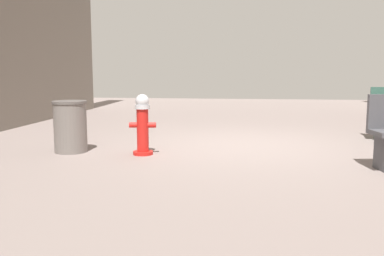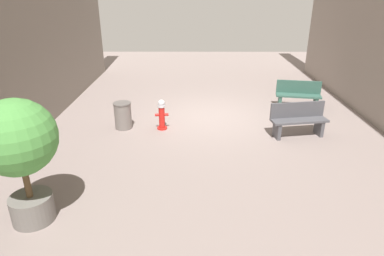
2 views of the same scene
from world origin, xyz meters
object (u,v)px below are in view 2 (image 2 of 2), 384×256
Objects in this scene: fire_hydrant at (162,114)px; bench_far at (298,119)px; trash_bin at (123,115)px; bench_near at (298,95)px; planter_tree at (19,146)px.

bench_far reaches higher than fire_hydrant.
fire_hydrant is 1.14× the size of trash_bin.
bench_near is 0.95× the size of bench_far.
planter_tree reaches higher than bench_near.
bench_far is 5.04m from trash_bin.
bench_far reaches higher than trash_bin.
fire_hydrant is 0.39× the size of planter_tree.
planter_tree is 4.48m from trash_bin.
bench_far is at bearing 173.22° from fire_hydrant.
bench_far is 2.05× the size of trash_bin.
trash_bin is at bearing -2.62° from fire_hydrant.
bench_near and bench_far have the same top height.
bench_near is at bearing -105.97° from bench_far.
trash_bin is (-0.80, -4.27, -1.09)m from planter_tree.
planter_tree reaches higher than bench_far.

